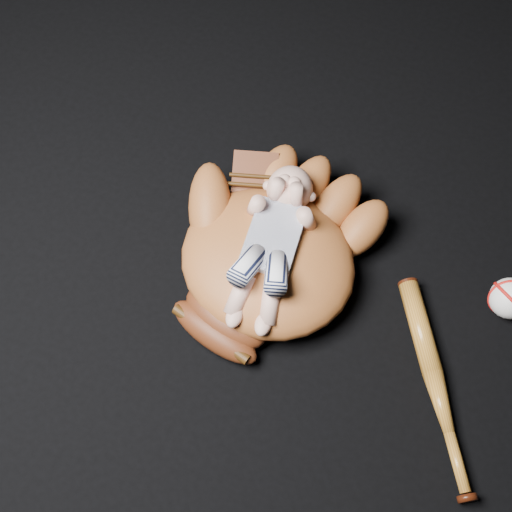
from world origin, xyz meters
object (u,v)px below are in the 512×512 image
baseball_glove (268,257)px  newborn_baby (270,249)px  baseball_bat (436,386)px  baseball (510,298)px

baseball_glove → newborn_baby: 0.05m
baseball_glove → baseball_bat: size_ratio=1.17×
newborn_baby → baseball_bat: bearing=-20.2°
baseball_bat → baseball: size_ratio=5.22×
baseball_glove → newborn_baby: newborn_baby is taller
newborn_baby → baseball_bat: newborn_baby is taller
newborn_baby → baseball: 0.48m
baseball_bat → newborn_baby: bearing=166.5°
baseball_glove → baseball_bat: bearing=-0.7°
newborn_baby → baseball: bearing=8.9°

